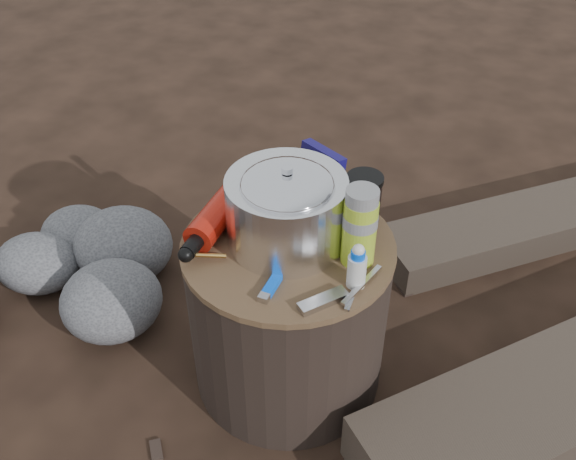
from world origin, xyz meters
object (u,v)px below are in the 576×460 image
at_px(fuel_bottle, 219,212).
at_px(travel_mug, 363,199).
at_px(stump, 288,313).
at_px(thermos, 360,227).
at_px(camping_pot, 287,210).

relative_size(fuel_bottle, travel_mug, 2.39).
relative_size(stump, thermos, 2.64).
distance_m(stump, travel_mug, 0.34).
bearing_deg(fuel_bottle, stump, -2.74).
relative_size(stump, fuel_bottle, 1.66).
relative_size(stump, travel_mug, 3.98).
height_order(thermos, travel_mug, thermos).
bearing_deg(camping_pot, thermos, 4.75).
relative_size(fuel_bottle, thermos, 1.58).
distance_m(fuel_bottle, thermos, 0.33).
xyz_separation_m(stump, fuel_bottle, (-0.17, 0.00, 0.25)).
relative_size(thermos, travel_mug, 1.51).
xyz_separation_m(fuel_bottle, travel_mug, (0.29, 0.14, 0.03)).
distance_m(stump, fuel_bottle, 0.31).
height_order(fuel_bottle, travel_mug, travel_mug).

